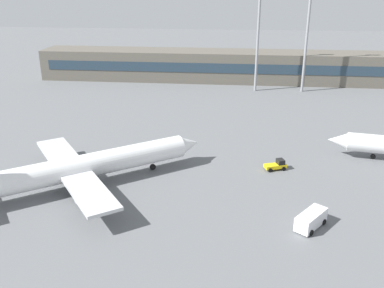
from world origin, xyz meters
The scene contains 7 objects.
ground_plane centered at (0.00, 40.00, 0.00)m, with size 400.00×400.00×0.00m, color slate.
terminal_building centered at (0.00, 102.45, 4.50)m, with size 111.19×12.13×9.00m.
airplane_near centered at (-18.35, 28.26, 3.15)m, with size 35.36×28.17×10.32m.
baggage_tug_yellow centered at (11.74, 37.55, 0.80)m, with size 3.90×2.77×1.75m.
service_van_white centered at (14.72, 20.20, 1.11)m, with size 4.71×5.37×2.08m.
floodlight_tower_west centered at (9.83, 90.64, 17.07)m, with size 3.20×0.80×29.98m.
floodlight_tower_east centered at (22.86, 91.16, 17.08)m, with size 3.20×0.80×29.99m.
Camera 1 is at (4.57, -28.23, 29.98)m, focal length 39.85 mm.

